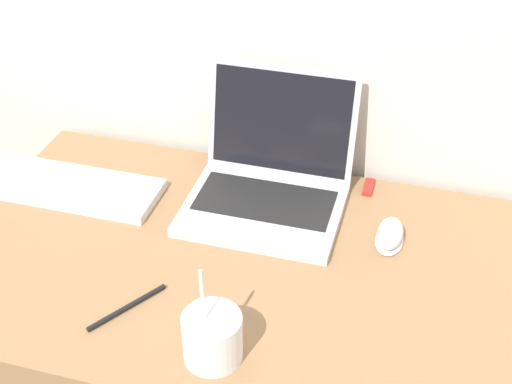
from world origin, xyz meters
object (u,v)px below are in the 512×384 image
object	(u,v)px
laptop	(270,177)
drink_cup	(212,336)
usb_stick	(369,187)
pen	(127,307)
computer_mouse	(390,234)
external_keyboard	(66,186)

from	to	relation	value
laptop	drink_cup	size ratio (longest dim) A/B	1.83
laptop	usb_stick	bearing A→B (deg)	25.87
drink_cup	pen	world-z (taller)	drink_cup
drink_cup	computer_mouse	world-z (taller)	drink_cup
laptop	external_keyboard	xyz separation A→B (m)	(-0.43, -0.09, -0.05)
pen	drink_cup	bearing A→B (deg)	-18.25
computer_mouse	usb_stick	xyz separation A→B (m)	(-0.07, 0.17, -0.01)
computer_mouse	pen	distance (m)	0.52
computer_mouse	usb_stick	distance (m)	0.18
laptop	drink_cup	distance (m)	0.44
external_keyboard	drink_cup	bearing A→B (deg)	-37.94
usb_stick	external_keyboard	bearing A→B (deg)	-163.62
computer_mouse	pen	xyz separation A→B (m)	(-0.42, -0.31, -0.01)
drink_cup	external_keyboard	world-z (taller)	drink_cup
external_keyboard	computer_mouse	bearing A→B (deg)	1.49
laptop	external_keyboard	bearing A→B (deg)	-168.35
laptop	computer_mouse	bearing A→B (deg)	-15.04
drink_cup	usb_stick	bearing A→B (deg)	72.08
laptop	usb_stick	xyz separation A→B (m)	(0.20, 0.10, -0.05)
drink_cup	computer_mouse	size ratio (longest dim) A/B	1.77
laptop	pen	distance (m)	0.41
laptop	drink_cup	world-z (taller)	laptop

